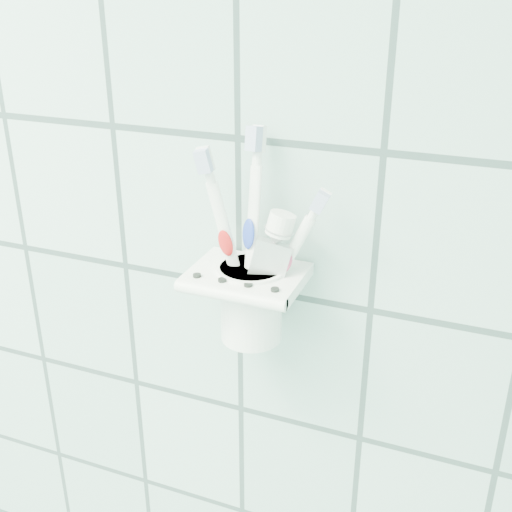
{
  "coord_description": "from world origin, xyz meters",
  "views": [
    {
      "loc": [
        0.87,
        0.6,
        1.59
      ],
      "look_at": [
        0.67,
        1.1,
        1.34
      ],
      "focal_mm": 45.0,
      "sensor_mm": 36.0,
      "label": 1
    }
  ],
  "objects_px": {
    "toothbrush_pink": "(249,240)",
    "toothbrush_blue": "(245,241)",
    "toothbrush_orange": "(250,249)",
    "holder_bracket": "(248,277)",
    "cup": "(251,299)",
    "toothpaste_tube": "(248,268)"
  },
  "relations": [
    {
      "from": "toothbrush_pink",
      "to": "toothbrush_blue",
      "type": "distance_m",
      "value": 0.02
    },
    {
      "from": "toothbrush_orange",
      "to": "toothbrush_pink",
      "type": "bearing_deg",
      "value": -76.6
    },
    {
      "from": "toothbrush_pink",
      "to": "toothbrush_blue",
      "type": "relative_size",
      "value": 0.93
    },
    {
      "from": "holder_bracket",
      "to": "toothbrush_orange",
      "type": "relative_size",
      "value": 0.65
    },
    {
      "from": "holder_bracket",
      "to": "cup",
      "type": "height_order",
      "value": "same"
    },
    {
      "from": "cup",
      "to": "toothpaste_tube",
      "type": "relative_size",
      "value": 0.56
    },
    {
      "from": "toothbrush_orange",
      "to": "toothpaste_tube",
      "type": "relative_size",
      "value": 1.19
    },
    {
      "from": "toothpaste_tube",
      "to": "holder_bracket",
      "type": "bearing_deg",
      "value": 98.97
    },
    {
      "from": "toothbrush_pink",
      "to": "toothbrush_orange",
      "type": "bearing_deg",
      "value": 100.26
    },
    {
      "from": "toothpaste_tube",
      "to": "cup",
      "type": "bearing_deg",
      "value": 84.82
    },
    {
      "from": "toothbrush_pink",
      "to": "toothpaste_tube",
      "type": "bearing_deg",
      "value": -78.35
    },
    {
      "from": "toothbrush_pink",
      "to": "toothbrush_orange",
      "type": "relative_size",
      "value": 1.14
    },
    {
      "from": "cup",
      "to": "toothbrush_orange",
      "type": "bearing_deg",
      "value": 124.6
    },
    {
      "from": "holder_bracket",
      "to": "cup",
      "type": "bearing_deg",
      "value": 54.07
    },
    {
      "from": "holder_bracket",
      "to": "toothpaste_tube",
      "type": "bearing_deg",
      "value": -66.4
    },
    {
      "from": "holder_bracket",
      "to": "toothpaste_tube",
      "type": "xyz_separation_m",
      "value": [
        0.01,
        -0.01,
        0.02
      ]
    },
    {
      "from": "holder_bracket",
      "to": "toothbrush_orange",
      "type": "bearing_deg",
      "value": 100.07
    },
    {
      "from": "cup",
      "to": "toothbrush_orange",
      "type": "distance_m",
      "value": 0.06
    },
    {
      "from": "toothpaste_tube",
      "to": "toothbrush_pink",
      "type": "bearing_deg",
      "value": 93.13
    },
    {
      "from": "toothbrush_pink",
      "to": "toothbrush_blue",
      "type": "xyz_separation_m",
      "value": [
        0.0,
        -0.02,
        0.01
      ]
    },
    {
      "from": "holder_bracket",
      "to": "toothbrush_blue",
      "type": "bearing_deg",
      "value": -77.35
    },
    {
      "from": "toothbrush_blue",
      "to": "toothpaste_tube",
      "type": "xyz_separation_m",
      "value": [
        0.0,
        0.0,
        -0.03
      ]
    }
  ]
}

